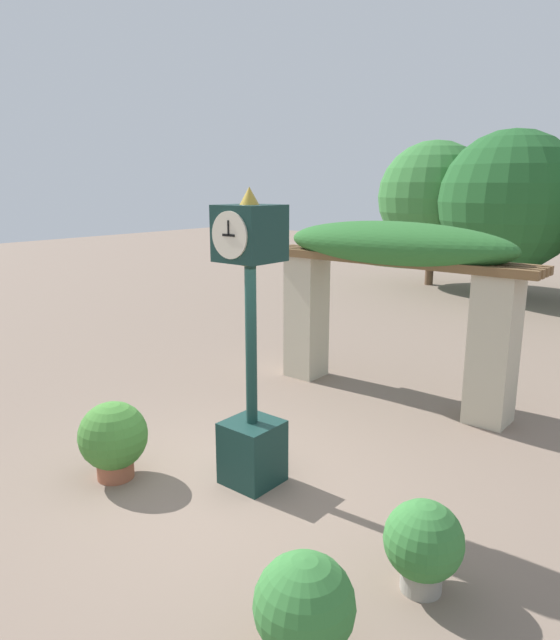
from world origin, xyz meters
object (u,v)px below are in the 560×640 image
at_px(potted_plant_near_left, 113,438).
at_px(potted_plant_far_left, 304,609).
at_px(pedestal_clock, 251,354).
at_px(potted_plant_near_right, 423,543).

bearing_deg(potted_plant_near_left, potted_plant_far_left, -12.29).
distance_m(pedestal_clock, potted_plant_near_right, 2.62).
relative_size(potted_plant_near_right, potted_plant_far_left, 0.95).
bearing_deg(potted_plant_near_left, pedestal_clock, 36.18).
xyz_separation_m(pedestal_clock, potted_plant_near_left, (-1.31, -0.96, -1.05)).
bearing_deg(potted_plant_far_left, potted_plant_near_right, 76.16).
distance_m(pedestal_clock, potted_plant_far_left, 2.85).
bearing_deg(potted_plant_near_right, potted_plant_far_left, -103.84).
distance_m(pedestal_clock, potted_plant_near_left, 1.93).
distance_m(potted_plant_near_left, potted_plant_near_right, 3.68).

